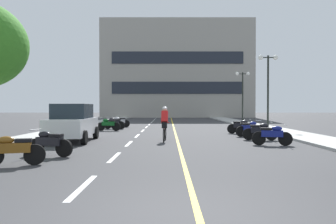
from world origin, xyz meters
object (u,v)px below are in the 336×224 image
Objects in this scene: parked_car_near at (72,123)px; cyclist_rider at (164,123)px; motorcycle_7 at (107,124)px; motorcycle_6 at (240,126)px; motorcycle_2 at (48,143)px; motorcycle_9 at (118,122)px; motorcycle_3 at (271,135)px; street_lamp_mid at (267,75)px; motorcycle_4 at (259,131)px; street_lamp_far at (242,86)px; motorcycle_8 at (113,123)px; motorcycle_5 at (249,128)px; motorcycle_1 at (12,149)px.

parked_car_near is 2.41× the size of cyclist_rider.
motorcycle_6 is at bearing -15.49° from motorcycle_7.
motorcycle_2 and motorcycle_9 have the same top height.
cyclist_rider reaches higher than motorcycle_9.
motorcycle_9 is (-8.50, 12.38, 0.00)m from motorcycle_3.
parked_car_near reaches higher than motorcycle_9.
street_lamp_mid reaches higher than motorcycle_4.
motorcycle_3 is 1.01× the size of motorcycle_6.
motorcycle_9 is (-11.56, -6.47, -3.38)m from street_lamp_far.
motorcycle_3 is at bearing -50.35° from motorcycle_8.
motorcycle_3 is 6.14m from motorcycle_6.
motorcycle_4 is 13.34m from motorcycle_9.
motorcycle_9 is (-8.61, 8.15, 0.00)m from motorcycle_5.
motorcycle_8 is 0.94× the size of cyclist_rider.
motorcycle_8 is (-11.44, 0.45, -3.56)m from street_lamp_mid.
motorcycle_3 is at bearing 20.04° from motorcycle_2.
parked_car_near is at bearing -145.54° from street_lamp_mid.
motorcycle_8 is at bearing 90.24° from motorcycle_2.
street_lamp_far reaches higher than motorcycle_4.
parked_car_near is at bearing -176.82° from motorcycle_4.
motorcycle_9 is (0.02, 15.49, 0.00)m from motorcycle_2.
motorcycle_7 is at bearing -93.31° from motorcycle_8.
street_lamp_far is 3.07× the size of motorcycle_1.
motorcycle_4 is at bearing -100.08° from street_lamp_far.
cyclist_rider reaches higher than motorcycle_2.
street_lamp_mid is 3.23× the size of motorcycle_2.
motorcycle_2 is at bearing -117.81° from street_lamp_far.
parked_car_near is 2.52× the size of motorcycle_4.
street_lamp_far reaches higher than motorcycle_2.
motorcycle_1 is 0.98× the size of motorcycle_4.
cyclist_rider is (-7.55, -8.11, -3.14)m from street_lamp_mid.
motorcycle_5 is (8.62, 7.33, 0.00)m from motorcycle_2.
cyclist_rider reaches higher than motorcycle_7.
motorcycle_4 and motorcycle_5 have the same top height.
motorcycle_1 is 1.00× the size of motorcycle_5.
street_lamp_far is 14.80m from motorcycle_8.
street_lamp_mid is 3.23× the size of motorcycle_8.
parked_car_near is at bearing -93.76° from motorcycle_7.
motorcycle_4 is 11.92m from motorcycle_8.
cyclist_rider is at bearing -114.41° from street_lamp_far.
street_lamp_far reaches higher than motorcycle_5.
motorcycle_3 is (8.90, 4.85, 0.00)m from motorcycle_1.
motorcycle_1 and motorcycle_4 have the same top height.
motorcycle_1 is at bearing -128.58° from street_lamp_mid.
street_lamp_mid is 3.17× the size of motorcycle_7.
parked_car_near is at bearing -93.36° from motorcycle_9.
motorcycle_9 is at bearing 87.37° from motorcycle_7.
motorcycle_2 is 1.00× the size of motorcycle_8.
motorcycle_8 is (-8.67, 8.17, 0.00)m from motorcycle_4.
street_lamp_far reaches higher than motorcycle_8.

